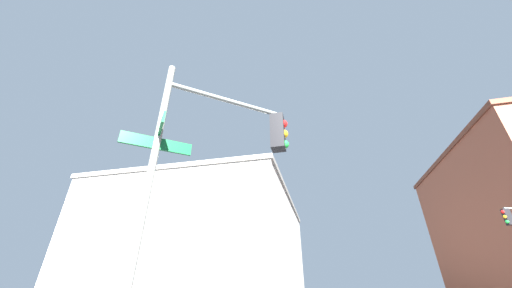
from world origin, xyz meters
TOP-DOWN VIEW (x-y plane):
  - traffic_signal_near at (-6.37, -6.56)m, footprint 2.41×2.02m
  - building_stucco at (-17.41, 20.32)m, footprint 19.12×24.93m

SIDE VIEW (x-z plane):
  - traffic_signal_near at x=-6.37m, z-range 1.07..6.39m
  - building_stucco at x=-17.41m, z-range 0.01..10.87m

